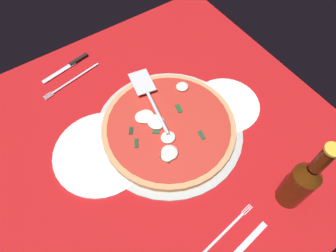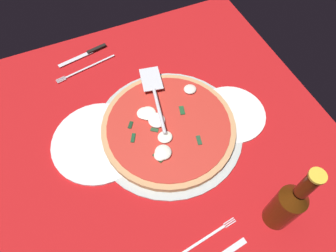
% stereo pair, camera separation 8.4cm
% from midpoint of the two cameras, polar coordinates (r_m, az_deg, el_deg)
% --- Properties ---
extents(ground_plane, '(0.96, 0.96, 0.01)m').
position_cam_midpoint_polar(ground_plane, '(0.88, -3.98, -2.02)').
color(ground_plane, '#B11416').
extents(checker_pattern, '(0.96, 0.96, 0.00)m').
position_cam_midpoint_polar(checker_pattern, '(0.87, -4.00, -1.87)').
color(checker_pattern, silver).
rests_on(checker_pattern, ground_plane).
extents(pizza_pan, '(0.42, 0.42, 0.01)m').
position_cam_midpoint_polar(pizza_pan, '(0.88, -2.74, -0.72)').
color(pizza_pan, '#B1B9B6').
rests_on(pizza_pan, ground_plane).
extents(dinner_plate_left, '(0.20, 0.20, 0.01)m').
position_cam_midpoint_polar(dinner_plate_left, '(0.93, 8.11, 3.68)').
color(dinner_plate_left, white).
rests_on(dinner_plate_left, ground_plane).
extents(dinner_plate_right, '(0.26, 0.26, 0.01)m').
position_cam_midpoint_polar(dinner_plate_right, '(0.87, -15.02, -5.06)').
color(dinner_plate_right, silver).
rests_on(dinner_plate_right, ground_plane).
extents(pizza, '(0.38, 0.38, 0.03)m').
position_cam_midpoint_polar(pizza, '(0.86, -2.85, -0.22)').
color(pizza, tan).
rests_on(pizza, pizza_pan).
extents(pizza_server, '(0.08, 0.25, 0.01)m').
position_cam_midpoint_polar(pizza_server, '(0.89, -6.20, 5.31)').
color(pizza_server, silver).
rests_on(pizza_server, pizza).
extents(place_setting_near, '(0.20, 0.16, 0.01)m').
position_cam_midpoint_polar(place_setting_near, '(1.06, -19.72, 9.03)').
color(place_setting_near, white).
rests_on(place_setting_near, ground_plane).
extents(place_setting_far, '(0.22, 0.14, 0.01)m').
position_cam_midpoint_polar(place_setting_far, '(0.77, 7.98, -21.28)').
color(place_setting_far, silver).
rests_on(place_setting_far, ground_plane).
extents(beer_bottle, '(0.06, 0.06, 0.26)m').
position_cam_midpoint_polar(beer_bottle, '(0.75, 20.57, -9.99)').
color(beer_bottle, '#4C2207').
rests_on(beer_bottle, ground_plane).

